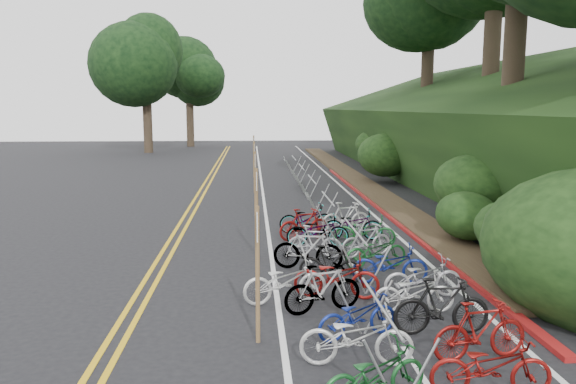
{
  "coord_description": "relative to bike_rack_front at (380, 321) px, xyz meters",
  "views": [
    {
      "loc": [
        0.47,
        -10.37,
        4.17
      ],
      "look_at": [
        1.7,
        8.48,
        1.3
      ],
      "focal_mm": 35.0,
      "sensor_mm": 36.0,
      "label": 1
    }
  ],
  "objects": [
    {
      "name": "ground",
      "position": [
        -2.5,
        1.91,
        -0.78
      ],
      "size": [
        120.0,
        120.0,
        0.0
      ],
      "primitive_type": "plane",
      "color": "black",
      "rests_on": "ground"
    },
    {
      "name": "road_markings",
      "position": [
        -1.87,
        12.0,
        -0.77
      ],
      "size": [
        7.47,
        80.0,
        0.01
      ],
      "color": "gold",
      "rests_on": "ground"
    },
    {
      "name": "red_curb",
      "position": [
        3.2,
        13.91,
        -0.73
      ],
      "size": [
        0.25,
        28.0,
        0.1
      ],
      "primitive_type": "cube",
      "color": "maroon",
      "rests_on": "ground"
    },
    {
      "name": "embankment",
      "position": [
        10.46,
        20.94,
        1.79
      ],
      "size": [
        14.3,
        48.14,
        9.11
      ],
      "color": "black",
      "rests_on": "ground"
    },
    {
      "name": "bike_rack_front",
      "position": [
        0.0,
        0.0,
        0.0
      ],
      "size": [
        1.09,
        2.8,
        1.06
      ],
      "color": "#98999C",
      "rests_on": "ground"
    },
    {
      "name": "bike_racks_rest",
      "position": [
        0.5,
        14.91,
        0.08
      ],
      "size": [
        1.14,
        23.0,
        1.17
      ],
      "color": "#98999C",
      "rests_on": "ground"
    },
    {
      "name": "signpost_near",
      "position": [
        -1.94,
        1.08,
        0.64
      ],
      "size": [
        0.08,
        0.4,
        2.48
      ],
      "color": "brown",
      "rests_on": "ground"
    },
    {
      "name": "signposts_rest",
      "position": [
        -1.9,
        15.91,
        0.65
      ],
      "size": [
        0.08,
        18.4,
        2.5
      ],
      "color": "brown",
      "rests_on": "ground"
    },
    {
      "name": "bike_front",
      "position": [
        -1.34,
        3.09,
        -0.29
      ],
      "size": [
        1.02,
        1.94,
        0.97
      ],
      "primitive_type": "imported",
      "rotation": [
        0.0,
        0.0,
        1.78
      ],
      "color": "beige",
      "rests_on": "ground"
    },
    {
      "name": "bike_valet",
      "position": [
        0.53,
        4.5,
        -0.29
      ],
      "size": [
        3.2,
        12.86,
        1.09
      ],
      "color": "#144C1E",
      "rests_on": "ground"
    }
  ]
}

